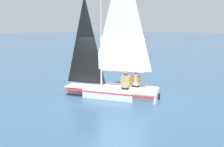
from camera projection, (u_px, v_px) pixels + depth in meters
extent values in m
plane|color=#2D4C6B|center=(112.00, 95.00, 9.59)|extent=(260.00, 260.00, 0.00)
cube|color=silver|center=(112.00, 91.00, 9.56)|extent=(2.38, 2.61, 0.36)
cube|color=silver|center=(80.00, 88.00, 10.01)|extent=(1.16, 1.19, 0.36)
cube|color=silver|center=(147.00, 94.00, 9.10)|extent=(1.54, 1.42, 0.36)
cube|color=red|center=(112.00, 88.00, 9.53)|extent=(3.25, 4.06, 0.05)
cube|color=silver|center=(89.00, 85.00, 9.84)|extent=(2.07, 2.21, 0.04)
cylinder|color=#B7B7BC|center=(101.00, 21.00, 9.09)|extent=(0.08, 0.08, 5.61)
cylinder|color=#B7B7BC|center=(122.00, 71.00, 9.24)|extent=(1.02, 1.65, 0.07)
pyramid|color=white|center=(123.00, 13.00, 8.75)|extent=(0.95, 1.56, 4.73)
pyramid|color=black|center=(85.00, 40.00, 9.48)|extent=(0.72, 1.16, 3.80)
cube|color=black|center=(159.00, 96.00, 8.96)|extent=(0.07, 0.08, 0.26)
cube|color=black|center=(125.00, 92.00, 9.21)|extent=(0.35, 0.36, 0.45)
cylinder|color=gray|center=(126.00, 81.00, 9.11)|extent=(0.41, 0.41, 0.50)
cube|color=orange|center=(126.00, 81.00, 9.11)|extent=(0.40, 0.43, 0.35)
sphere|color=brown|center=(126.00, 73.00, 9.04)|extent=(0.22, 0.22, 0.22)
cube|color=black|center=(136.00, 90.00, 9.58)|extent=(0.35, 0.36, 0.45)
cylinder|color=white|center=(136.00, 79.00, 9.48)|extent=(0.41, 0.41, 0.50)
cube|color=orange|center=(136.00, 79.00, 9.47)|extent=(0.40, 0.43, 0.35)
sphere|color=#A87A56|center=(136.00, 71.00, 9.41)|extent=(0.22, 0.22, 0.22)
cylinder|color=white|center=(136.00, 69.00, 9.39)|extent=(0.29, 0.29, 0.06)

